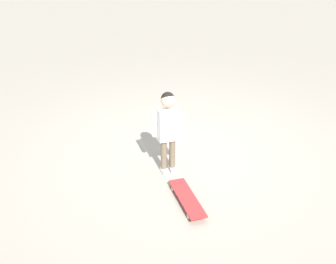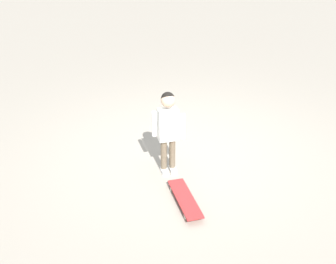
{
  "view_description": "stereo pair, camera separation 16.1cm",
  "coord_description": "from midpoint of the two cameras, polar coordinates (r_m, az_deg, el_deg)",
  "views": [
    {
      "loc": [
        1.52,
        4.77,
        2.86
      ],
      "look_at": [
        0.37,
        0.39,
        0.55
      ],
      "focal_mm": 45.11,
      "sensor_mm": 36.0,
      "label": 1
    },
    {
      "loc": [
        1.36,
        4.81,
        2.86
      ],
      "look_at": [
        0.37,
        0.39,
        0.55
      ],
      "focal_mm": 45.11,
      "sensor_mm": 36.0,
      "label": 2
    }
  ],
  "objects": [
    {
      "name": "ground_plane",
      "position": [
        5.76,
        1.79,
        -2.76
      ],
      "size": [
        50.0,
        50.0,
        0.0
      ],
      "primitive_type": "plane",
      "color": "#9E9384"
    },
    {
      "name": "child_person",
      "position": [
        5.04,
        -0.91,
        1.06
      ],
      "size": [
        0.38,
        0.21,
        1.06
      ],
      "color": "brown",
      "rests_on": "ground"
    },
    {
      "name": "skateboard",
      "position": [
        4.77,
        1.61,
        -8.95
      ],
      "size": [
        0.23,
        0.77,
        0.07
      ],
      "color": "#B22D2D",
      "rests_on": "ground"
    }
  ]
}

